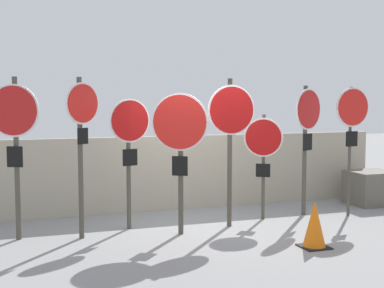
{
  "coord_description": "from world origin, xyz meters",
  "views": [
    {
      "loc": [
        -3.18,
        -8.64,
        2.25
      ],
      "look_at": [
        -0.23,
        0.0,
        1.47
      ],
      "focal_mm": 50.0,
      "sensor_mm": 36.0,
      "label": 1
    }
  ],
  "objects_px": {
    "stop_sign_2": "(129,137)",
    "stop_sign_4": "(231,125)",
    "stop_sign_0": "(15,129)",
    "stop_sign_7": "(352,119)",
    "stop_sign_1": "(82,130)",
    "stop_sign_3": "(180,137)",
    "stop_sign_5": "(263,146)",
    "stop_sign_6": "(307,126)",
    "traffic_cone_0": "(314,224)",
    "storage_crate": "(371,188)"
  },
  "relations": [
    {
      "from": "stop_sign_2",
      "to": "stop_sign_6",
      "type": "xyz_separation_m",
      "value": [
        3.46,
        0.0,
        0.13
      ]
    },
    {
      "from": "stop_sign_0",
      "to": "stop_sign_6",
      "type": "distance_m",
      "value": 5.32
    },
    {
      "from": "stop_sign_3",
      "to": "stop_sign_7",
      "type": "xyz_separation_m",
      "value": [
        3.5,
        0.28,
        0.23
      ]
    },
    {
      "from": "stop_sign_5",
      "to": "traffic_cone_0",
      "type": "distance_m",
      "value": 2.18
    },
    {
      "from": "storage_crate",
      "to": "stop_sign_6",
      "type": "bearing_deg",
      "value": -165.44
    },
    {
      "from": "stop_sign_0",
      "to": "stop_sign_3",
      "type": "distance_m",
      "value": 2.61
    },
    {
      "from": "stop_sign_1",
      "to": "stop_sign_7",
      "type": "height_order",
      "value": "stop_sign_1"
    },
    {
      "from": "stop_sign_1",
      "to": "stop_sign_3",
      "type": "height_order",
      "value": "stop_sign_1"
    },
    {
      "from": "stop_sign_3",
      "to": "stop_sign_5",
      "type": "relative_size",
      "value": 1.2
    },
    {
      "from": "stop_sign_0",
      "to": "traffic_cone_0",
      "type": "xyz_separation_m",
      "value": [
        4.26,
        -1.89,
        -1.42
      ]
    },
    {
      "from": "stop_sign_6",
      "to": "stop_sign_2",
      "type": "bearing_deg",
      "value": 154.43
    },
    {
      "from": "stop_sign_3",
      "to": "stop_sign_4",
      "type": "relative_size",
      "value": 0.9
    },
    {
      "from": "stop_sign_5",
      "to": "stop_sign_2",
      "type": "bearing_deg",
      "value": -149.97
    },
    {
      "from": "stop_sign_2",
      "to": "stop_sign_7",
      "type": "bearing_deg",
      "value": -18.7
    },
    {
      "from": "stop_sign_5",
      "to": "stop_sign_4",
      "type": "bearing_deg",
      "value": -126.09
    },
    {
      "from": "stop_sign_0",
      "to": "stop_sign_5",
      "type": "relative_size",
      "value": 1.32
    },
    {
      "from": "stop_sign_5",
      "to": "stop_sign_7",
      "type": "distance_m",
      "value": 1.81
    },
    {
      "from": "stop_sign_4",
      "to": "stop_sign_7",
      "type": "distance_m",
      "value": 2.5
    },
    {
      "from": "stop_sign_6",
      "to": "stop_sign_4",
      "type": "bearing_deg",
      "value": 167.5
    },
    {
      "from": "stop_sign_2",
      "to": "stop_sign_4",
      "type": "xyz_separation_m",
      "value": [
        1.7,
        -0.41,
        0.2
      ]
    },
    {
      "from": "stop_sign_4",
      "to": "stop_sign_5",
      "type": "bearing_deg",
      "value": 21.9
    },
    {
      "from": "stop_sign_2",
      "to": "traffic_cone_0",
      "type": "height_order",
      "value": "stop_sign_2"
    },
    {
      "from": "stop_sign_1",
      "to": "stop_sign_7",
      "type": "distance_m",
      "value": 5.06
    },
    {
      "from": "stop_sign_6",
      "to": "traffic_cone_0",
      "type": "height_order",
      "value": "stop_sign_6"
    },
    {
      "from": "stop_sign_3",
      "to": "stop_sign_6",
      "type": "relative_size",
      "value": 0.94
    },
    {
      "from": "stop_sign_1",
      "to": "stop_sign_3",
      "type": "xyz_separation_m",
      "value": [
        1.55,
        -0.27,
        -0.13
      ]
    },
    {
      "from": "stop_sign_6",
      "to": "storage_crate",
      "type": "relative_size",
      "value": 2.69
    },
    {
      "from": "stop_sign_0",
      "to": "stop_sign_7",
      "type": "height_order",
      "value": "stop_sign_0"
    },
    {
      "from": "stop_sign_3",
      "to": "stop_sign_5",
      "type": "xyz_separation_m",
      "value": [
        1.78,
        0.55,
        -0.26
      ]
    },
    {
      "from": "stop_sign_2",
      "to": "stop_sign_6",
      "type": "bearing_deg",
      "value": -13.77
    },
    {
      "from": "stop_sign_2",
      "to": "stop_sign_5",
      "type": "bearing_deg",
      "value": -15.97
    },
    {
      "from": "stop_sign_7",
      "to": "traffic_cone_0",
      "type": "distance_m",
      "value": 2.88
    },
    {
      "from": "stop_sign_4",
      "to": "stop_sign_5",
      "type": "relative_size",
      "value": 1.33
    },
    {
      "from": "stop_sign_0",
      "to": "traffic_cone_0",
      "type": "bearing_deg",
      "value": 1.45
    },
    {
      "from": "stop_sign_0",
      "to": "storage_crate",
      "type": "relative_size",
      "value": 2.8
    },
    {
      "from": "stop_sign_5",
      "to": "stop_sign_7",
      "type": "height_order",
      "value": "stop_sign_7"
    },
    {
      "from": "stop_sign_0",
      "to": "storage_crate",
      "type": "height_order",
      "value": "stop_sign_0"
    },
    {
      "from": "stop_sign_3",
      "to": "stop_sign_1",
      "type": "bearing_deg",
      "value": -159.47
    },
    {
      "from": "stop_sign_0",
      "to": "stop_sign_6",
      "type": "relative_size",
      "value": 1.04
    },
    {
      "from": "stop_sign_0",
      "to": "stop_sign_4",
      "type": "relative_size",
      "value": 1.0
    },
    {
      "from": "stop_sign_5",
      "to": "storage_crate",
      "type": "bearing_deg",
      "value": 43.76
    },
    {
      "from": "traffic_cone_0",
      "to": "storage_crate",
      "type": "relative_size",
      "value": 0.77
    },
    {
      "from": "stop_sign_3",
      "to": "storage_crate",
      "type": "height_order",
      "value": "stop_sign_3"
    },
    {
      "from": "stop_sign_0",
      "to": "stop_sign_2",
      "type": "xyz_separation_m",
      "value": [
        1.86,
        0.12,
        -0.17
      ]
    },
    {
      "from": "stop_sign_3",
      "to": "stop_sign_0",
      "type": "bearing_deg",
      "value": -160.81
    },
    {
      "from": "stop_sign_2",
      "to": "stop_sign_6",
      "type": "distance_m",
      "value": 3.46
    },
    {
      "from": "stop_sign_2",
      "to": "stop_sign_4",
      "type": "distance_m",
      "value": 1.76
    },
    {
      "from": "stop_sign_2",
      "to": "stop_sign_7",
      "type": "distance_m",
      "value": 4.23
    },
    {
      "from": "stop_sign_1",
      "to": "stop_sign_4",
      "type": "relative_size",
      "value": 1.0
    },
    {
      "from": "stop_sign_0",
      "to": "stop_sign_1",
      "type": "distance_m",
      "value": 1.04
    }
  ]
}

